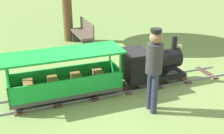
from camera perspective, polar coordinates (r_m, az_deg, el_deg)
ground_plane at (r=6.11m, az=0.13°, el=-4.73°), size 60.00×60.00×0.00m
track at (r=6.06m, az=-1.00°, el=-4.79°), size 0.73×6.05×0.04m
locomotive at (r=6.25m, az=7.95°, el=0.60°), size 0.69×1.45×1.03m
passenger_car at (r=5.68m, az=-9.63°, el=-2.59°), size 0.79×2.35×0.97m
conductor_person at (r=4.99m, az=8.70°, el=0.48°), size 0.30×0.30×1.62m
park_bench at (r=8.79m, az=-6.00°, el=6.90°), size 1.31×0.45×0.82m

